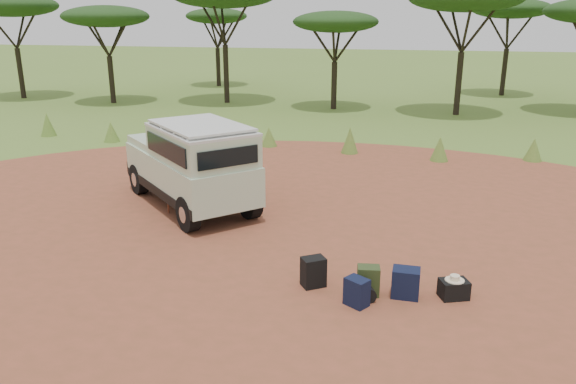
% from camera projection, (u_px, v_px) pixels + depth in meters
% --- Properties ---
extents(ground, '(140.00, 140.00, 0.00)m').
position_uv_depth(ground, '(295.00, 253.00, 11.32)').
color(ground, olive).
rests_on(ground, ground).
extents(dirt_clearing, '(23.00, 23.00, 0.01)m').
position_uv_depth(dirt_clearing, '(295.00, 253.00, 11.32)').
color(dirt_clearing, brown).
rests_on(dirt_clearing, ground).
extents(grass_fringe, '(36.60, 1.60, 0.90)m').
position_uv_depth(grass_fringe, '(353.00, 143.00, 19.22)').
color(grass_fringe, olive).
rests_on(grass_fringe, ground).
extents(acacia_treeline, '(46.70, 13.20, 6.26)m').
position_uv_depth(acacia_treeline, '(395.00, 9.00, 28.07)').
color(acacia_treeline, black).
rests_on(acacia_treeline, ground).
extents(safari_vehicle, '(4.44, 4.37, 2.20)m').
position_uv_depth(safari_vehicle, '(192.00, 166.00, 13.75)').
color(safari_vehicle, '#B7CEAF').
rests_on(safari_vehicle, ground).
extents(walking_staff, '(0.20, 0.34, 1.62)m').
position_uv_depth(walking_staff, '(167.00, 183.00, 13.20)').
color(walking_staff, maroon).
rests_on(walking_staff, ground).
extents(backpack_black, '(0.49, 0.47, 0.54)m').
position_uv_depth(backpack_black, '(313.00, 272.00, 9.87)').
color(backpack_black, black).
rests_on(backpack_black, ground).
extents(backpack_navy, '(0.46, 0.42, 0.49)m').
position_uv_depth(backpack_navy, '(357.00, 292.00, 9.21)').
color(backpack_navy, black).
rests_on(backpack_navy, ground).
extents(backpack_olive, '(0.41, 0.32, 0.52)m').
position_uv_depth(backpack_olive, '(368.00, 281.00, 9.57)').
color(backpack_olive, '#32421E').
rests_on(backpack_olive, ground).
extents(duffel_navy, '(0.46, 0.35, 0.52)m').
position_uv_depth(duffel_navy, '(406.00, 283.00, 9.50)').
color(duffel_navy, black).
rests_on(duffel_navy, ground).
extents(hard_case, '(0.55, 0.48, 0.33)m').
position_uv_depth(hard_case, '(454.00, 289.00, 9.48)').
color(hard_case, black).
rests_on(hard_case, ground).
extents(stuff_sack, '(0.34, 0.34, 0.26)m').
position_uv_depth(stuff_sack, '(367.00, 293.00, 9.41)').
color(stuff_sack, black).
rests_on(stuff_sack, ground).
extents(safari_hat, '(0.32, 0.32, 0.09)m').
position_uv_depth(safari_hat, '(455.00, 279.00, 9.42)').
color(safari_hat, beige).
rests_on(safari_hat, hard_case).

